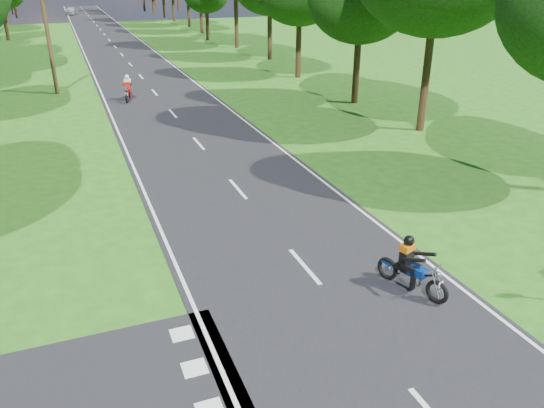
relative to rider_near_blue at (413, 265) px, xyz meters
name	(u,v)px	position (x,y,z in m)	size (l,w,h in m)	color
ground	(338,306)	(-2.03, 0.05, -0.76)	(160.00, 160.00, 0.00)	#265613
main_road	(115,47)	(-2.03, 50.05, -0.75)	(7.00, 140.00, 0.02)	black
road_markings	(116,49)	(-2.16, 48.18, -0.74)	(7.40, 140.00, 0.01)	silver
telegraph_pole	(47,29)	(-8.03, 28.05, 3.31)	(1.20, 0.26, 8.00)	#382616
rider_near_blue	(413,265)	(0.00, 0.00, 0.00)	(0.59, 1.78, 1.49)	navy
rider_far_red	(128,88)	(-3.91, 24.33, 0.03)	(0.62, 1.85, 1.54)	#B30E0D
distant_car	(71,11)	(-4.61, 95.42, -0.06)	(1.61, 3.99, 1.36)	silver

